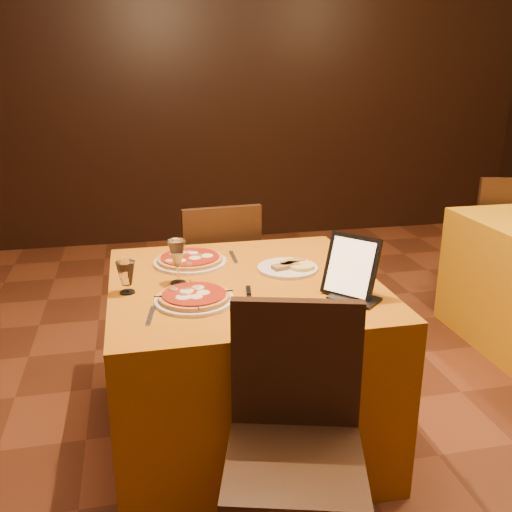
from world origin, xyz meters
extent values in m
cube|color=#5E2D19|center=(0.00, 0.00, -0.01)|extent=(6.00, 7.00, 0.01)
cube|color=black|center=(0.00, 3.50, 1.40)|extent=(6.00, 0.01, 2.80)
cube|color=#B3630B|center=(-0.42, 0.34, 0.38)|extent=(1.10, 1.10, 0.75)
cylinder|color=white|center=(-0.64, 0.15, 0.76)|extent=(0.30, 0.30, 0.01)
cylinder|color=#AD4C23|center=(-0.64, 0.15, 0.77)|extent=(0.27, 0.27, 0.02)
cylinder|color=white|center=(-0.61, 0.60, 0.76)|extent=(0.33, 0.33, 0.01)
cylinder|color=#AD4C23|center=(-0.61, 0.60, 0.77)|extent=(0.30, 0.30, 0.02)
cylinder|color=white|center=(-0.20, 0.42, 0.76)|extent=(0.27, 0.27, 0.01)
cylinder|color=olive|center=(-0.20, 0.42, 0.77)|extent=(0.16, 0.16, 0.02)
cube|color=black|center=(-0.04, 0.09, 0.87)|extent=(0.21, 0.22, 0.24)
cube|color=#ABAAB1|center=(-0.44, 0.11, 0.75)|extent=(0.05, 0.19, 0.01)
cube|color=silver|center=(-0.81, 0.05, 0.75)|extent=(0.05, 0.16, 0.01)
cube|color=silver|center=(-0.40, 0.64, 0.75)|extent=(0.02, 0.18, 0.01)
camera|label=1|loc=(-0.84, -1.85, 1.60)|focal=40.00mm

